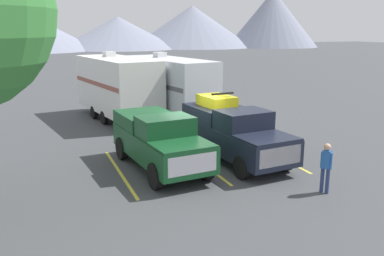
# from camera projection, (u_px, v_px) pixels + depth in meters

# --- Properties ---
(ground_plane) EXTENTS (240.00, 240.00, 0.00)m
(ground_plane) POSITION_uv_depth(u_px,v_px,m) (196.00, 158.00, 17.08)
(ground_plane) COLOR #3F4244
(pickup_truck_a) EXTENTS (2.61, 5.56, 2.14)m
(pickup_truck_a) POSITION_uv_depth(u_px,v_px,m) (159.00, 139.00, 15.71)
(pickup_truck_a) COLOR #144723
(pickup_truck_a) RESTS_ON ground
(pickup_truck_b) EXTENTS (2.65, 5.88, 2.63)m
(pickup_truck_b) POSITION_uv_depth(u_px,v_px,m) (232.00, 130.00, 16.83)
(pickup_truck_b) COLOR black
(pickup_truck_b) RESTS_ON ground
(lot_stripe_a) EXTENTS (0.12, 5.50, 0.01)m
(lot_stripe_a) POSITION_uv_depth(u_px,v_px,m) (120.00, 173.00, 15.41)
(lot_stripe_a) COLOR gold
(lot_stripe_a) RESTS_ON ground
(lot_stripe_b) EXTENTS (0.12, 5.50, 0.01)m
(lot_stripe_b) POSITION_uv_depth(u_px,v_px,m) (201.00, 162.00, 16.58)
(lot_stripe_b) COLOR gold
(lot_stripe_b) RESTS_ON ground
(lot_stripe_c) EXTENTS (0.12, 5.50, 0.01)m
(lot_stripe_c) POSITION_uv_depth(u_px,v_px,m) (272.00, 153.00, 17.76)
(lot_stripe_c) COLOR gold
(lot_stripe_c) RESTS_ON ground
(camper_trailer_a) EXTENTS (3.81, 8.56, 3.90)m
(camper_trailer_a) POSITION_uv_depth(u_px,v_px,m) (117.00, 85.00, 23.99)
(camper_trailer_a) COLOR white
(camper_trailer_a) RESTS_ON ground
(camper_trailer_b) EXTENTS (3.60, 8.77, 3.86)m
(camper_trailer_b) POSITION_uv_depth(u_px,v_px,m) (169.00, 85.00, 24.17)
(camper_trailer_b) COLOR silver
(camper_trailer_b) RESTS_ON ground
(person_a) EXTENTS (0.30, 0.32, 1.68)m
(person_a) POSITION_uv_depth(u_px,v_px,m) (326.00, 165.00, 13.30)
(person_a) COLOR navy
(person_a) RESTS_ON ground
(mountain_ridge) EXTENTS (158.87, 42.47, 15.71)m
(mountain_ridge) POSITION_uv_depth(u_px,v_px,m) (28.00, 26.00, 101.04)
(mountain_ridge) COLOR gray
(mountain_ridge) RESTS_ON ground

